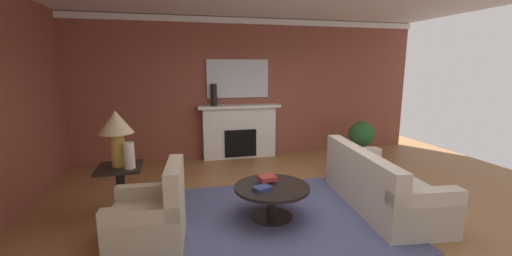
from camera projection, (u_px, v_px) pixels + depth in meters
The scene contains 16 objects.
ground_plane at pixel (293, 209), 4.61m from camera, with size 9.63×9.63×0.00m, color olive.
wall_fireplace at pixel (248, 89), 7.20m from camera, with size 8.01×0.12×3.04m, color brown.
crown_moulding at pixel (248, 21), 6.85m from camera, with size 8.01×0.08×0.12m, color white.
area_rug at pixel (272, 217), 4.33m from camera, with size 3.14×2.57×0.01m, color #4C517A.
fireplace at pixel (239, 133), 7.12m from camera, with size 1.80×0.35×1.18m.
mantel_mirror at pixel (238, 79), 7.01m from camera, with size 1.36×0.04×0.83m, color silver.
sofa at pixel (379, 187), 4.64m from camera, with size 1.12×2.18×0.85m.
armchair_near_window at pixel (151, 220), 3.62m from camera, with size 0.86×0.86×0.95m.
coffee_table at pixel (272, 194), 4.27m from camera, with size 1.00×1.00×0.45m.
side_table at pixel (121, 188), 4.33m from camera, with size 0.56×0.56×0.70m.
table_lamp at pixel (116, 128), 4.17m from camera, with size 0.44×0.44×0.75m.
vase_on_side_table at pixel (129, 155), 4.16m from camera, with size 0.14×0.14×0.34m, color beige.
vase_mantel_left at pixel (214, 95), 6.78m from camera, with size 0.13×0.13×0.47m, color black.
book_red_cover at pixel (262, 188), 4.11m from camera, with size 0.22×0.16×0.05m, color navy.
book_art_folio at pixel (267, 178), 4.33m from camera, with size 0.23×0.18×0.06m, color maroon.
potted_plant at pixel (361, 137), 7.05m from camera, with size 0.56×0.56×0.83m.
Camera 1 is at (-1.56, -4.05, 2.00)m, focal length 22.56 mm.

